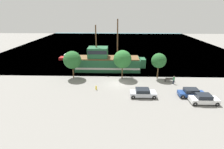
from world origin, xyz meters
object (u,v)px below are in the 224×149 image
at_px(parked_car_curb_front, 143,93).
at_px(parked_car_curb_mid, 204,99).
at_px(fire_hydrant, 96,88).
at_px(bench_promenade_east, 170,79).
at_px(pirate_ship, 107,62).
at_px(parked_car_curb_rear, 191,93).
at_px(pedestrian_walking_near, 174,80).
at_px(moored_boat_dockside, 70,58).

distance_m(parked_car_curb_front, parked_car_curb_mid, 9.28).
bearing_deg(fire_hydrant, bench_promenade_east, 16.76).
xyz_separation_m(pirate_ship, parked_car_curb_rear, (14.81, -13.50, -1.33)).
relative_size(pirate_ship, fire_hydrant, 21.50).
bearing_deg(parked_car_curb_rear, pirate_ship, 137.66).
xyz_separation_m(fire_hydrant, bench_promenade_east, (14.46, 4.36, 0.03)).
xyz_separation_m(bench_promenade_east, pedestrian_walking_near, (0.35, -1.27, 0.39)).
xyz_separation_m(pirate_ship, parked_car_curb_mid, (15.84, -15.69, -1.30)).
height_order(parked_car_curb_front, bench_promenade_east, parked_car_curb_front).
bearing_deg(fire_hydrant, parked_car_curb_mid, -14.52).
distance_m(parked_car_curb_rear, pedestrian_walking_near, 5.50).
relative_size(parked_car_curb_mid, fire_hydrant, 5.44).
bearing_deg(fire_hydrant, pedestrian_walking_near, 11.77).
bearing_deg(pirate_ship, pedestrian_walking_near, -31.17).
distance_m(pirate_ship, pedestrian_walking_near, 15.81).
bearing_deg(parked_car_curb_rear, moored_boat_dockside, 138.73).
relative_size(parked_car_curb_front, pedestrian_walking_near, 2.59).
height_order(parked_car_curb_mid, fire_hydrant, parked_car_curb_mid).
bearing_deg(bench_promenade_east, parked_car_curb_front, -132.94).
bearing_deg(pirate_ship, moored_boat_dockside, 140.18).
distance_m(pirate_ship, parked_car_curb_mid, 22.34).
relative_size(parked_car_curb_rear, fire_hydrant, 5.53).
bearing_deg(parked_car_curb_rear, parked_car_curb_front, -178.34).
xyz_separation_m(parked_car_curb_rear, pedestrian_walking_near, (-1.32, 5.34, 0.13)).
height_order(parked_car_curb_mid, parked_car_curb_rear, parked_car_curb_mid).
height_order(fire_hydrant, bench_promenade_east, bench_promenade_east).
height_order(moored_boat_dockside, parked_car_curb_rear, moored_boat_dockside).
xyz_separation_m(moored_boat_dockside, parked_car_curb_mid, (27.13, -25.11, 0.17)).
xyz_separation_m(parked_car_curb_rear, fire_hydrant, (-16.14, 2.25, -0.29)).
bearing_deg(parked_car_curb_rear, fire_hydrant, 172.06).
bearing_deg(pedestrian_walking_near, moored_boat_dockside, 144.66).
bearing_deg(parked_car_curb_rear, parked_car_curb_mid, -64.82).
bearing_deg(pedestrian_walking_near, parked_car_curb_rear, -76.07).
bearing_deg(parked_car_curb_front, pirate_ship, 116.25).
distance_m(moored_boat_dockside, fire_hydrant, 22.94).
xyz_separation_m(parked_car_curb_mid, pedestrian_walking_near, (-2.36, 7.54, 0.10)).
bearing_deg(parked_car_curb_mid, pedestrian_walking_near, 107.37).
relative_size(moored_boat_dockside, parked_car_curb_mid, 1.59).
xyz_separation_m(parked_car_curb_mid, bench_promenade_east, (-2.71, 8.80, -0.29)).
distance_m(pirate_ship, bench_promenade_east, 14.92).
relative_size(fire_hydrant, bench_promenade_east, 0.40).
xyz_separation_m(parked_car_curb_front, fire_hydrant, (-8.10, 2.48, -0.29)).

